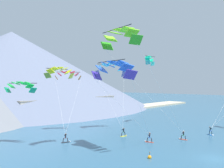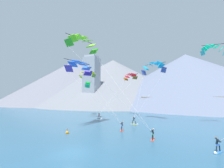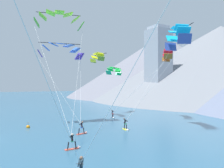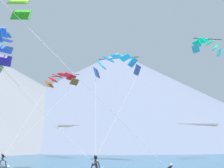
% 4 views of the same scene
% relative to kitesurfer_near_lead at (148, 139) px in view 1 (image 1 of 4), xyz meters
% --- Properties ---
extents(ground_plane, '(400.00, 400.00, 0.00)m').
position_rel_kitesurfer_near_lead_xyz_m(ground_plane, '(-2.42, -12.21, -0.55)').
color(ground_plane, '#2D5B7A').
extents(kitesurfer_near_lead, '(0.79, 1.79, 1.79)m').
position_rel_kitesurfer_near_lead_xyz_m(kitesurfer_near_lead, '(0.00, 0.00, 0.00)').
color(kitesurfer_near_lead, '#E54C33').
rests_on(kitesurfer_near_lead, ground).
extents(kitesurfer_near_trail, '(1.79, 0.78, 1.79)m').
position_rel_kitesurfer_near_lead_xyz_m(kitesurfer_near_trail, '(1.07, 6.28, 0.01)').
color(kitesurfer_near_trail, yellow).
rests_on(kitesurfer_near_trail, ground).
extents(kitesurfer_mid_center, '(1.34, 1.65, 1.82)m').
position_rel_kitesurfer_near_lead_xyz_m(kitesurfer_mid_center, '(13.28, -6.31, 0.02)').
color(kitesurfer_mid_center, '#337FDB').
rests_on(kitesurfer_mid_center, ground).
extents(kitesurfer_far_left, '(0.54, 1.74, 1.72)m').
position_rel_kitesurfer_near_lead_xyz_m(kitesurfer_far_left, '(5.91, -3.62, -0.06)').
color(kitesurfer_far_left, '#E54C33').
rests_on(kitesurfer_far_left, ground).
extents(kitesurfer_far_right, '(1.75, 1.08, 1.73)m').
position_rel_kitesurfer_near_lead_xyz_m(kitesurfer_far_right, '(-9.66, 10.76, -0.04)').
color(kitesurfer_far_right, black).
rests_on(kitesurfer_far_right, ground).
extents(parafoil_kite_near_lead, '(10.76, 8.01, 12.45)m').
position_rel_kitesurfer_near_lead_xyz_m(parafoil_kite_near_lead, '(-9.29, 0.14, 12.10)').
color(parafoil_kite_near_lead, '#482FA9').
extents(parafoil_kite_near_trail, '(7.09, 8.86, 13.65)m').
position_rel_kitesurfer_near_lead_xyz_m(parafoil_kite_near_trail, '(4.67, 13.00, 13.28)').
color(parafoil_kite_near_trail, '#324698').
extents(parafoil_kite_far_left, '(15.96, 8.22, 17.31)m').
position_rel_kitesurfer_near_lead_xyz_m(parafoil_kite_far_left, '(-8.33, -0.46, 16.98)').
color(parafoil_kite_far_left, green).
extents(parafoil_kite_far_right, '(9.56, 10.15, 11.85)m').
position_rel_kitesurfer_near_lead_xyz_m(parafoil_kite_far_right, '(-2.88, 18.72, 11.79)').
color(parafoil_kite_far_right, '#91581E').
extents(parafoil_kite_distant_high_outer, '(5.09, 1.89, 1.89)m').
position_rel_kitesurfer_near_lead_xyz_m(parafoil_kite_distant_high_outer, '(-12.60, 8.94, 11.83)').
color(parafoil_kite_distant_high_outer, olive).
extents(parafoil_kite_distant_low_drift, '(4.14, 5.40, 1.96)m').
position_rel_kitesurfer_near_lead_xyz_m(parafoil_kite_distant_low_drift, '(-15.95, 15.14, 9.46)').
color(parafoil_kite_distant_low_drift, '#16A86E').
extents(parafoil_kite_distant_mid_solo, '(4.97, 2.55, 2.41)m').
position_rel_kitesurfer_near_lead_xyz_m(parafoil_kite_distant_mid_solo, '(17.55, 10.98, 16.10)').
color(parafoil_kite_distant_mid_solo, '#37B6BB').
extents(race_marker_buoy, '(0.56, 0.56, 1.02)m').
position_rel_kitesurfer_near_lead_xyz_m(race_marker_buoy, '(-8.07, -5.39, -0.39)').
color(race_marker_buoy, orange).
rests_on(race_marker_buoy, ground).
extents(shoreline_strip, '(180.00, 10.00, 0.70)m').
position_rel_kitesurfer_near_lead_xyz_m(shoreline_strip, '(-2.42, 38.02, -0.20)').
color(shoreline_strip, beige).
rests_on(shoreline_strip, ground).
extents(shore_building_harbour_front, '(5.98, 5.20, 5.60)m').
position_rel_kitesurfer_near_lead_xyz_m(shore_building_harbour_front, '(-0.12, 41.18, 2.27)').
color(shore_building_harbour_front, beige).
rests_on(shore_building_harbour_front, ground).
extents(shore_building_promenade_mid, '(9.75, 6.56, 5.93)m').
position_rel_kitesurfer_near_lead_xyz_m(shore_building_promenade_mid, '(27.88, 39.23, 2.43)').
color(shore_building_promenade_mid, beige).
rests_on(shore_building_promenade_mid, ground).
extents(shore_building_quay_west, '(6.80, 6.17, 6.47)m').
position_rel_kitesurfer_near_lead_xyz_m(shore_building_quay_west, '(16.49, 42.30, 2.70)').
color(shore_building_quay_west, beige).
rests_on(shore_building_quay_west, ground).
extents(mountain_peak_west_ridge, '(127.88, 127.88, 34.99)m').
position_rel_kitesurfer_near_lead_xyz_m(mountain_peak_west_ridge, '(20.04, 89.02, 16.95)').
color(mountain_peak_west_ridge, slate).
rests_on(mountain_peak_west_ridge, ground).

